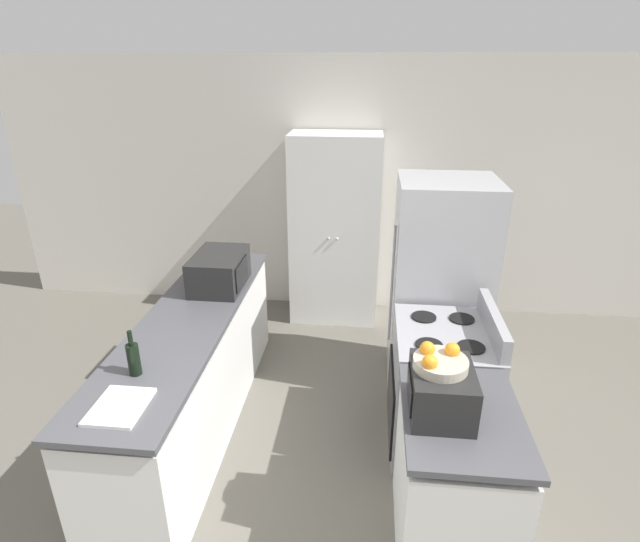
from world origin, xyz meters
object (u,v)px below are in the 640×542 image
(microwave, at_px, (219,271))
(wine_bottle, at_px, (134,358))
(stove, at_px, (440,388))
(pantry_cabinet, at_px, (335,230))
(toaster_oven, at_px, (441,391))
(refrigerator, at_px, (439,287))
(fruit_bowl, at_px, (439,361))

(microwave, bearing_deg, wine_bottle, -96.64)
(stove, relative_size, wine_bottle, 3.83)
(pantry_cabinet, xyz_separation_m, stove, (0.87, -1.86, -0.50))
(pantry_cabinet, height_order, toaster_oven, pantry_cabinet)
(pantry_cabinet, height_order, wine_bottle, pantry_cabinet)
(refrigerator, bearing_deg, stove, -93.34)
(stove, height_order, fruit_bowl, fruit_bowl)
(refrigerator, bearing_deg, fruit_bowl, -97.50)
(pantry_cabinet, distance_m, toaster_oven, 2.77)
(pantry_cabinet, relative_size, stove, 1.80)
(pantry_cabinet, relative_size, fruit_bowl, 7.11)
(wine_bottle, bearing_deg, stove, 20.01)
(refrigerator, distance_m, microwave, 1.74)
(toaster_oven, distance_m, fruit_bowl, 0.16)
(fruit_bowl, bearing_deg, wine_bottle, 175.39)
(refrigerator, height_order, microwave, refrigerator)
(microwave, bearing_deg, fruit_bowl, -41.50)
(stove, relative_size, fruit_bowl, 3.94)
(stove, xyz_separation_m, toaster_oven, (-0.14, -0.82, 0.56))
(wine_bottle, bearing_deg, toaster_oven, -5.38)
(wine_bottle, xyz_separation_m, toaster_oven, (1.67, -0.16, 0.02))
(refrigerator, relative_size, toaster_oven, 4.53)
(microwave, height_order, fruit_bowl, fruit_bowl)
(refrigerator, relative_size, fruit_bowl, 6.46)
(microwave, bearing_deg, refrigerator, 7.47)
(refrigerator, relative_size, microwave, 3.21)
(refrigerator, distance_m, fruit_bowl, 1.60)
(refrigerator, xyz_separation_m, toaster_oven, (-0.18, -1.58, 0.15))
(microwave, relative_size, wine_bottle, 1.96)
(stove, bearing_deg, fruit_bowl, -101.46)
(stove, relative_size, toaster_oven, 2.76)
(refrigerator, distance_m, toaster_oven, 1.60)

